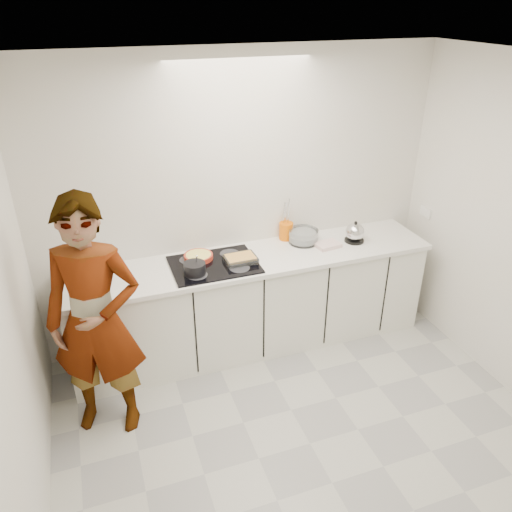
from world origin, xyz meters
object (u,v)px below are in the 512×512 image
object	(u,v)px
kettle	(355,233)
cook	(96,321)
tart_dish	(198,256)
saucepan	(195,269)
utensil_crock	(286,231)
mixing_bowl	(303,237)
hob	(214,265)
baking_dish	(240,259)

from	to	relation	value
kettle	cook	size ratio (longest dim) A/B	0.12
tart_dish	kettle	world-z (taller)	kettle
saucepan	cook	xyz separation A→B (m)	(-0.80, -0.42, -0.05)
tart_dish	utensil_crock	bearing A→B (deg)	9.21
tart_dish	utensil_crock	world-z (taller)	utensil_crock
tart_dish	saucepan	size ratio (longest dim) A/B	1.42
saucepan	mixing_bowl	size ratio (longest dim) A/B	0.63
utensil_crock	hob	bearing A→B (deg)	-160.23
baking_dish	mixing_bowl	xyz separation A→B (m)	(0.67, 0.19, 0.01)
hob	cook	xyz separation A→B (m)	(-0.99, -0.53, 0.01)
hob	tart_dish	bearing A→B (deg)	126.56
cook	tart_dish	bearing A→B (deg)	55.79
hob	saucepan	bearing A→B (deg)	-149.19
saucepan	kettle	world-z (taller)	kettle
hob	baking_dish	size ratio (longest dim) A/B	2.68
baking_dish	utensil_crock	distance (m)	0.63
saucepan	mixing_bowl	world-z (taller)	saucepan
tart_dish	cook	xyz separation A→B (m)	(-0.89, -0.67, -0.02)
baking_dish	utensil_crock	bearing A→B (deg)	29.81
hob	utensil_crock	size ratio (longest dim) A/B	4.49
saucepan	utensil_crock	xyz separation A→B (m)	(0.96, 0.39, 0.02)
baking_dish	mixing_bowl	distance (m)	0.69
baking_dish	utensil_crock	world-z (taller)	utensil_crock
mixing_bowl	kettle	distance (m)	0.47
kettle	cook	bearing A→B (deg)	-166.77
baking_dish	hob	bearing A→B (deg)	170.52
hob	kettle	xyz separation A→B (m)	(1.34, 0.02, 0.08)
kettle	utensil_crock	size ratio (longest dim) A/B	1.34
hob	cook	world-z (taller)	cook
baking_dish	saucepan	bearing A→B (deg)	-169.47
saucepan	utensil_crock	size ratio (longest dim) A/B	1.28
mixing_bowl	kettle	size ratio (longest dim) A/B	1.53
kettle	cook	distance (m)	2.40
baking_dish	kettle	bearing A→B (deg)	2.69
mixing_bowl	saucepan	bearing A→B (deg)	-166.18
cook	kettle	bearing A→B (deg)	32.22
saucepan	kettle	distance (m)	1.54
saucepan	kettle	xyz separation A→B (m)	(1.53, 0.13, 0.02)
baking_dish	mixing_bowl	world-z (taller)	mixing_bowl
kettle	cook	world-z (taller)	cook
baking_dish	mixing_bowl	size ratio (longest dim) A/B	0.82
kettle	utensil_crock	xyz separation A→B (m)	(-0.57, 0.26, -0.01)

